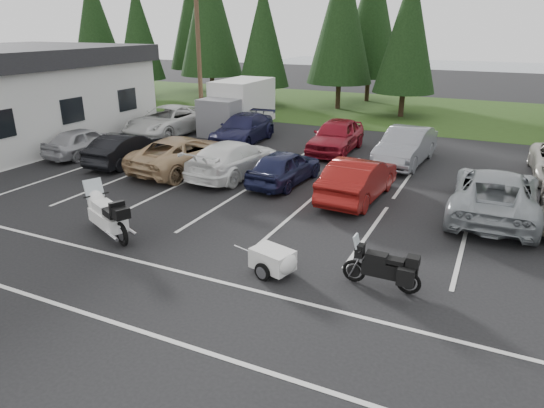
{
  "coord_description": "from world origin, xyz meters",
  "views": [
    {
      "loc": [
        6.37,
        -12.57,
        6.07
      ],
      "look_at": [
        0.63,
        -0.5,
        1.07
      ],
      "focal_mm": 32.0,
      "sensor_mm": 36.0,
      "label": 1
    }
  ],
  "objects_px": {
    "car_far_1": "(243,129)",
    "touring_motorcycle": "(107,211)",
    "car_near_2": "(184,153)",
    "car_near_5": "(358,179)",
    "car_near_0": "(84,141)",
    "car_near_3": "(234,159)",
    "car_near_6": "(495,193)",
    "adventure_motorcycle": "(382,264)",
    "box_truck": "(235,107)",
    "car_far_3": "(406,146)",
    "car_far_0": "(168,121)",
    "cargo_trailer": "(272,262)",
    "car_far_2": "(336,136)",
    "car_near_1": "(127,149)",
    "utility_pole": "(199,49)",
    "car_near_4": "(285,167)"
  },
  "relations": [
    {
      "from": "car_far_1",
      "to": "touring_motorcycle",
      "type": "height_order",
      "value": "touring_motorcycle"
    },
    {
      "from": "car_near_2",
      "to": "car_near_5",
      "type": "bearing_deg",
      "value": -176.7
    },
    {
      "from": "car_near_0",
      "to": "car_near_3",
      "type": "distance_m",
      "value": 8.23
    },
    {
      "from": "car_near_6",
      "to": "adventure_motorcycle",
      "type": "bearing_deg",
      "value": 69.91
    },
    {
      "from": "box_truck",
      "to": "car_near_5",
      "type": "bearing_deg",
      "value": -40.46
    },
    {
      "from": "car_near_0",
      "to": "touring_motorcycle",
      "type": "distance_m",
      "value": 10.4
    },
    {
      "from": "car_near_0",
      "to": "car_near_3",
      "type": "height_order",
      "value": "car_near_3"
    },
    {
      "from": "car_far_3",
      "to": "car_near_0",
      "type": "bearing_deg",
      "value": -155.05
    },
    {
      "from": "car_far_0",
      "to": "car_near_0",
      "type": "bearing_deg",
      "value": -97.56
    },
    {
      "from": "cargo_trailer",
      "to": "car_far_2",
      "type": "bearing_deg",
      "value": 116.77
    },
    {
      "from": "car_near_1",
      "to": "car_far_2",
      "type": "bearing_deg",
      "value": -144.58
    },
    {
      "from": "car_far_3",
      "to": "touring_motorcycle",
      "type": "height_order",
      "value": "car_far_3"
    },
    {
      "from": "car_far_0",
      "to": "box_truck",
      "type": "bearing_deg",
      "value": 43.51
    },
    {
      "from": "car_near_2",
      "to": "car_far_0",
      "type": "bearing_deg",
      "value": -41.92
    },
    {
      "from": "box_truck",
      "to": "car_far_3",
      "type": "bearing_deg",
      "value": -15.71
    },
    {
      "from": "utility_pole",
      "to": "box_truck",
      "type": "relative_size",
      "value": 1.61
    },
    {
      "from": "car_near_2",
      "to": "touring_motorcycle",
      "type": "xyz_separation_m",
      "value": [
        2.01,
        -6.84,
        0.05
      ]
    },
    {
      "from": "car_near_5",
      "to": "car_far_3",
      "type": "relative_size",
      "value": 0.94
    },
    {
      "from": "utility_pole",
      "to": "car_far_3",
      "type": "xyz_separation_m",
      "value": [
        12.61,
        -2.49,
        -3.89
      ]
    },
    {
      "from": "box_truck",
      "to": "adventure_motorcycle",
      "type": "bearing_deg",
      "value": -49.8
    },
    {
      "from": "car_near_4",
      "to": "touring_motorcycle",
      "type": "relative_size",
      "value": 1.41
    },
    {
      "from": "car_far_0",
      "to": "adventure_motorcycle",
      "type": "distance_m",
      "value": 19.29
    },
    {
      "from": "box_truck",
      "to": "car_near_5",
      "type": "distance_m",
      "value": 13.15
    },
    {
      "from": "car_near_0",
      "to": "car_near_4",
      "type": "distance_m",
      "value": 10.58
    },
    {
      "from": "car_near_6",
      "to": "car_near_0",
      "type": "bearing_deg",
      "value": -0.54
    },
    {
      "from": "car_near_1",
      "to": "car_far_1",
      "type": "height_order",
      "value": "car_far_1"
    },
    {
      "from": "car_near_6",
      "to": "car_near_5",
      "type": "bearing_deg",
      "value": 3.03
    },
    {
      "from": "touring_motorcycle",
      "to": "car_near_5",
      "type": "bearing_deg",
      "value": 72.24
    },
    {
      "from": "car_near_1",
      "to": "car_near_5",
      "type": "xyz_separation_m",
      "value": [
        10.88,
        -0.07,
        0.06
      ]
    },
    {
      "from": "car_near_6",
      "to": "car_far_1",
      "type": "xyz_separation_m",
      "value": [
        -12.62,
        5.71,
        -0.05
      ]
    },
    {
      "from": "car_near_2",
      "to": "car_near_3",
      "type": "distance_m",
      "value": 2.39
    },
    {
      "from": "car_near_4",
      "to": "car_far_2",
      "type": "bearing_deg",
      "value": -87.84
    },
    {
      "from": "car_far_0",
      "to": "touring_motorcycle",
      "type": "relative_size",
      "value": 2.03
    },
    {
      "from": "car_far_2",
      "to": "touring_motorcycle",
      "type": "distance_m",
      "value": 13.07
    },
    {
      "from": "adventure_motorcycle",
      "to": "car_far_0",
      "type": "bearing_deg",
      "value": 142.74
    },
    {
      "from": "car_near_0",
      "to": "car_far_0",
      "type": "bearing_deg",
      "value": -96.36
    },
    {
      "from": "car_near_0",
      "to": "car_far_2",
      "type": "height_order",
      "value": "car_far_2"
    },
    {
      "from": "car_near_0",
      "to": "adventure_motorcycle",
      "type": "distance_m",
      "value": 17.25
    },
    {
      "from": "car_near_6",
      "to": "car_far_1",
      "type": "distance_m",
      "value": 13.85
    },
    {
      "from": "utility_pole",
      "to": "car_far_1",
      "type": "xyz_separation_m",
      "value": [
        3.93,
        -2.04,
        -3.95
      ]
    },
    {
      "from": "car_near_2",
      "to": "car_near_4",
      "type": "distance_m",
      "value": 4.74
    },
    {
      "from": "touring_motorcycle",
      "to": "adventure_motorcycle",
      "type": "bearing_deg",
      "value": 27.67
    },
    {
      "from": "car_near_0",
      "to": "car_far_1",
      "type": "height_order",
      "value": "car_far_1"
    },
    {
      "from": "car_near_0",
      "to": "cargo_trailer",
      "type": "xyz_separation_m",
      "value": [
        13.37,
        -6.87,
        -0.35
      ]
    },
    {
      "from": "box_truck",
      "to": "car_far_2",
      "type": "height_order",
      "value": "box_truck"
    },
    {
      "from": "touring_motorcycle",
      "to": "car_near_2",
      "type": "bearing_deg",
      "value": 130.81
    },
    {
      "from": "car_near_6",
      "to": "car_far_2",
      "type": "bearing_deg",
      "value": -38.95
    },
    {
      "from": "car_near_5",
      "to": "car_far_3",
      "type": "distance_m",
      "value": 5.57
    },
    {
      "from": "touring_motorcycle",
      "to": "car_far_1",
      "type": "bearing_deg",
      "value": 124.35
    },
    {
      "from": "car_far_2",
      "to": "utility_pole",
      "type": "bearing_deg",
      "value": 167.88
    }
  ]
}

